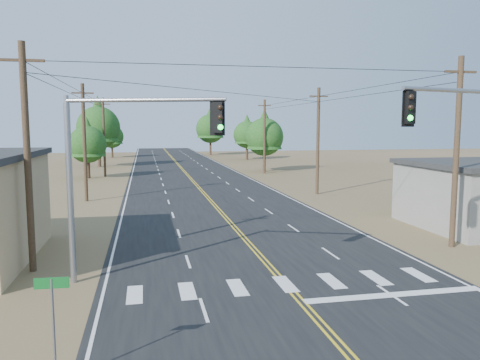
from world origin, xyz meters
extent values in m
cube|color=black|center=(0.00, 30.00, 0.01)|extent=(15.00, 200.00, 0.02)
cylinder|color=#4C3826|center=(-10.50, 12.00, 5.00)|extent=(0.30, 0.30, 10.00)
cube|color=#4C3826|center=(-10.50, 12.00, 9.20)|extent=(1.80, 0.12, 0.12)
cylinder|color=#4C3826|center=(-10.50, 32.00, 5.00)|extent=(0.30, 0.30, 10.00)
cube|color=#4C3826|center=(-10.50, 32.00, 9.20)|extent=(1.80, 0.12, 0.12)
cylinder|color=#4C3826|center=(-10.50, 52.00, 5.00)|extent=(0.30, 0.30, 10.00)
cube|color=#4C3826|center=(-10.50, 52.00, 9.20)|extent=(1.80, 0.12, 0.12)
cylinder|color=#4C3826|center=(10.50, 12.00, 5.00)|extent=(0.30, 0.30, 10.00)
cube|color=#4C3826|center=(10.50, 12.00, 9.20)|extent=(1.80, 0.12, 0.12)
cylinder|color=#4C3826|center=(10.50, 32.00, 5.00)|extent=(0.30, 0.30, 10.00)
cube|color=#4C3826|center=(10.50, 32.00, 9.20)|extent=(1.80, 0.12, 0.12)
cylinder|color=#4C3826|center=(10.50, 52.00, 5.00)|extent=(0.30, 0.30, 10.00)
cube|color=#4C3826|center=(10.50, 52.00, 9.20)|extent=(1.80, 0.12, 0.12)
cylinder|color=gray|center=(-8.50, 10.00, 3.66)|extent=(0.25, 0.25, 7.32)
cylinder|color=gray|center=(-8.50, 10.00, 7.32)|extent=(0.19, 0.19, 0.63)
cylinder|color=gray|center=(-5.48, 8.91, 7.43)|extent=(6.09, 2.34, 0.17)
cube|color=black|center=(-2.76, 7.92, 6.75)|extent=(0.45, 0.42, 1.15)
sphere|color=black|center=(-2.69, 7.74, 7.11)|extent=(0.21, 0.21, 0.21)
sphere|color=black|center=(-2.69, 7.74, 6.75)|extent=(0.21, 0.21, 0.21)
sphere|color=#0CE533|center=(-2.69, 7.74, 6.38)|extent=(0.21, 0.21, 0.21)
cylinder|color=gray|center=(6.90, 7.12, 7.83)|extent=(5.87, 1.58, 0.18)
cube|color=black|center=(4.31, 6.49, 7.11)|extent=(0.45, 0.41, 1.21)
sphere|color=black|center=(4.26, 6.30, 7.50)|extent=(0.22, 0.22, 0.22)
sphere|color=black|center=(4.26, 6.30, 7.11)|extent=(0.22, 0.22, 0.22)
sphere|color=#0CE533|center=(4.26, 6.30, 6.73)|extent=(0.22, 0.22, 0.22)
cylinder|color=gray|center=(-7.80, 2.00, 1.37)|extent=(0.07, 0.07, 2.73)
cube|color=#0E6421|center=(-7.80, 2.00, 2.63)|extent=(0.82, 0.08, 0.27)
cylinder|color=#3F2D1E|center=(-12.40, 50.63, 1.37)|extent=(0.46, 0.46, 2.75)
cone|color=#144817|center=(-12.40, 50.63, 5.19)|extent=(4.27, 4.27, 4.89)
sphere|color=#144817|center=(-12.40, 50.63, 4.20)|extent=(4.58, 4.58, 4.58)
cylinder|color=#3F2D1E|center=(-12.58, 67.66, 2.03)|extent=(0.51, 0.51, 4.06)
cone|color=#144817|center=(-12.58, 67.66, 7.66)|extent=(6.31, 6.31, 7.21)
sphere|color=#144817|center=(-12.58, 67.66, 6.20)|extent=(6.76, 6.76, 6.76)
cylinder|color=#3F2D1E|center=(-12.04, 90.09, 1.42)|extent=(0.42, 0.42, 2.84)
cone|color=#144817|center=(-12.04, 90.09, 5.36)|extent=(4.42, 4.42, 5.05)
sphere|color=#144817|center=(-12.04, 90.09, 4.34)|extent=(4.73, 4.73, 4.73)
cylinder|color=#3F2D1E|center=(11.19, 54.69, 1.61)|extent=(0.41, 0.41, 3.22)
cone|color=#144817|center=(11.19, 54.69, 6.08)|extent=(5.01, 5.01, 5.72)
sphere|color=#144817|center=(11.19, 54.69, 4.92)|extent=(5.37, 5.37, 5.37)
cylinder|color=#3F2D1E|center=(14.00, 78.97, 1.57)|extent=(0.50, 0.50, 3.14)
cone|color=#144817|center=(14.00, 78.97, 5.94)|extent=(4.89, 4.89, 5.59)
sphere|color=#144817|center=(14.00, 78.97, 4.80)|extent=(5.24, 5.24, 5.24)
cylinder|color=#3F2D1E|center=(9.10, 94.98, 1.93)|extent=(0.46, 0.46, 3.87)
cone|color=#144817|center=(9.10, 94.98, 7.31)|extent=(6.02, 6.02, 6.88)
sphere|color=#144817|center=(9.10, 94.98, 5.91)|extent=(6.45, 6.45, 6.45)
camera|label=1|loc=(-5.51, -9.69, 6.41)|focal=35.00mm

